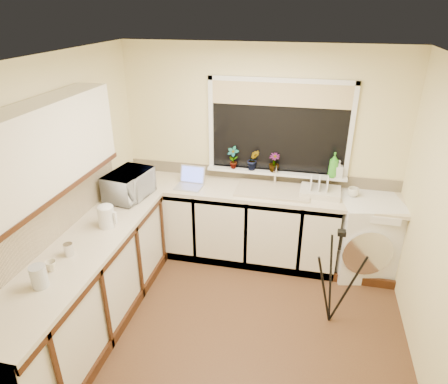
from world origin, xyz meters
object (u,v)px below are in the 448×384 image
(kettle, at_px, (106,217))
(cup_back, at_px, (353,192))
(laptop, at_px, (191,181))
(steel_jar, at_px, (69,250))
(washing_machine, at_px, (365,236))
(microwave, at_px, (129,185))
(soap_bottle_clear, at_px, (339,169))
(tripod, at_px, (335,278))
(soap_bottle_green, at_px, (334,165))
(plant_b, at_px, (253,160))
(plant_a, at_px, (233,158))
(cup_left, at_px, (51,266))
(plant_c, at_px, (274,163))
(glass_jug, at_px, (39,277))
(dish_rack, at_px, (320,192))

(kettle, relative_size, cup_back, 1.65)
(laptop, height_order, steel_jar, laptop)
(washing_machine, relative_size, kettle, 4.47)
(microwave, bearing_deg, kettle, -165.76)
(soap_bottle_clear, bearing_deg, cup_back, -39.90)
(kettle, distance_m, tripod, 2.21)
(tripod, bearing_deg, soap_bottle_green, 109.84)
(plant_b, height_order, soap_bottle_clear, plant_b)
(tripod, bearing_deg, washing_machine, 85.66)
(plant_b, distance_m, soap_bottle_clear, 0.96)
(plant_a, bearing_deg, steel_jar, -119.24)
(kettle, height_order, soap_bottle_green, soap_bottle_green)
(soap_bottle_clear, bearing_deg, plant_a, -179.99)
(cup_left, bearing_deg, cup_back, 38.34)
(soap_bottle_clear, distance_m, cup_left, 3.04)
(plant_c, relative_size, cup_back, 1.79)
(kettle, relative_size, cup_left, 2.30)
(laptop, distance_m, microwave, 0.71)
(washing_machine, xyz_separation_m, soap_bottle_green, (-0.42, 0.19, 0.74))
(glass_jug, distance_m, microwave, 1.55)
(kettle, bearing_deg, glass_jug, -93.96)
(cup_left, bearing_deg, plant_b, 58.11)
(glass_jug, distance_m, soap_bottle_green, 3.10)
(laptop, distance_m, kettle, 1.17)
(laptop, distance_m, plant_c, 0.98)
(glass_jug, bearing_deg, plant_a, 65.87)
(kettle, height_order, tripod, kettle)
(soap_bottle_green, bearing_deg, soap_bottle_clear, 7.89)
(tripod, height_order, soap_bottle_green, soap_bottle_green)
(plant_a, relative_size, soap_bottle_clear, 1.36)
(washing_machine, relative_size, glass_jug, 5.11)
(plant_b, relative_size, soap_bottle_green, 0.86)
(glass_jug, xyz_separation_m, soap_bottle_green, (2.14, 2.23, 0.21))
(microwave, distance_m, plant_b, 1.42)
(washing_machine, bearing_deg, cup_left, -156.26)
(tripod, xyz_separation_m, plant_c, (-0.72, 1.14, 0.65))
(dish_rack, relative_size, plant_c, 1.98)
(microwave, bearing_deg, plant_a, -46.23)
(washing_machine, distance_m, soap_bottle_clear, 0.81)
(steel_jar, relative_size, plant_b, 0.44)
(plant_a, bearing_deg, glass_jug, -114.13)
(laptop, bearing_deg, soap_bottle_green, 12.48)
(washing_machine, xyz_separation_m, plant_c, (-1.08, 0.21, 0.71))
(tripod, bearing_deg, plant_a, 153.25)
(plant_b, bearing_deg, dish_rack, -13.35)
(plant_a, height_order, plant_c, plant_a)
(plant_b, bearing_deg, cup_left, -121.89)
(plant_c, bearing_deg, microwave, -154.54)
(microwave, xyz_separation_m, cup_back, (2.37, 0.55, -0.10))
(steel_jar, bearing_deg, soap_bottle_clear, 39.51)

